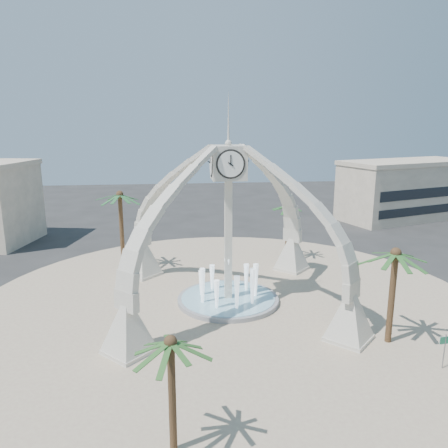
{
  "coord_description": "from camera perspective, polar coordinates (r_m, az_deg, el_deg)",
  "views": [
    {
      "loc": [
        -4.04,
        -32.13,
        13.93
      ],
      "look_at": [
        -0.1,
        2.0,
        5.92
      ],
      "focal_mm": 35.0,
      "sensor_mm": 36.0,
      "label": 1
    }
  ],
  "objects": [
    {
      "name": "building_ne",
      "position": [
        69.76,
        22.75,
        4.18
      ],
      "size": [
        21.87,
        14.17,
        8.6
      ],
      "rotation": [
        0.0,
        0.0,
        0.31
      ],
      "color": "beige",
      "rests_on": "ground"
    },
    {
      "name": "street_sign",
      "position": [
        28.81,
        26.9,
        -13.85
      ],
      "size": [
        0.8,
        0.1,
        2.17
      ],
      "rotation": [
        0.0,
        0.0,
        0.09
      ],
      "color": "slate",
      "rests_on": "ground"
    },
    {
      "name": "palm_south",
      "position": [
        18.58,
        -6.99,
        -15.25
      ],
      "size": [
        4.45,
        4.45,
        5.87
      ],
      "rotation": [
        0.0,
        0.0,
        0.34
      ],
      "color": "brown",
      "rests_on": "ground"
    },
    {
      "name": "palm_north",
      "position": [
        44.64,
        8.35,
        2.32
      ],
      "size": [
        3.82,
        3.82,
        6.45
      ],
      "rotation": [
        0.0,
        0.0,
        -0.06
      ],
      "color": "brown",
      "rests_on": "ground"
    },
    {
      "name": "palm_west",
      "position": [
        41.82,
        -13.46,
        3.6
      ],
      "size": [
        5.29,
        5.29,
        8.21
      ],
      "rotation": [
        0.0,
        0.0,
        0.31
      ],
      "color": "brown",
      "rests_on": "ground"
    },
    {
      "name": "fountain",
      "position": [
        35.14,
        0.54,
        -9.73
      ],
      "size": [
        8.0,
        8.0,
        3.62
      ],
      "color": "#98989B",
      "rests_on": "ground"
    },
    {
      "name": "palm_east",
      "position": [
        29.1,
        21.52,
        -3.7
      ],
      "size": [
        5.28,
        5.28,
        6.86
      ],
      "rotation": [
        0.0,
        0.0,
        -0.28
      ],
      "color": "brown",
      "rests_on": "ground"
    },
    {
      "name": "plaza",
      "position": [
        35.24,
        0.54,
        -10.12
      ],
      "size": [
        40.0,
        40.0,
        0.06
      ],
      "primitive_type": "cylinder",
      "color": "#BBAB8B",
      "rests_on": "ground"
    },
    {
      "name": "ground",
      "position": [
        35.25,
        0.54,
        -10.16
      ],
      "size": [
        140.0,
        140.0,
        0.0
      ],
      "primitive_type": "plane",
      "color": "#282828",
      "rests_on": "ground"
    },
    {
      "name": "clock_tower",
      "position": [
        33.22,
        0.56,
        0.18
      ],
      "size": [
        17.94,
        17.94,
        16.3
      ],
      "color": "#BBB3A7",
      "rests_on": "ground"
    }
  ]
}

